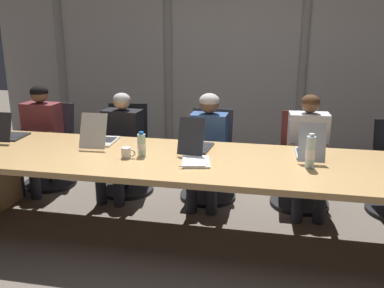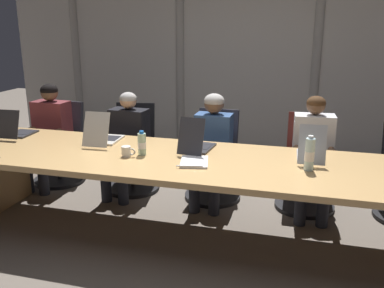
# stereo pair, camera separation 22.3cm
# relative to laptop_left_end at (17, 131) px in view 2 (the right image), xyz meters

# --- Properties ---
(ground_plane) EXTENTS (14.18, 14.18, 0.00)m
(ground_plane) POSITION_rel_laptop_left_end_xyz_m (1.89, -0.24, -0.78)
(ground_plane) COLOR #6B6056
(conference_table) EXTENTS (4.53, 1.11, 0.73)m
(conference_table) POSITION_rel_laptop_left_end_xyz_m (1.89, -0.24, -0.18)
(conference_table) COLOR tan
(conference_table) RESTS_ON ground_plane
(curtain_backdrop) EXTENTS (7.09, 0.17, 2.84)m
(curtain_backdrop) POSITION_rel_laptop_left_end_xyz_m (1.89, 2.47, 0.63)
(curtain_backdrop) COLOR beige
(curtain_backdrop) RESTS_ON ground_plane
(laptop_left_end) EXTENTS (0.24, 0.40, 0.29)m
(laptop_left_end) POSITION_rel_laptop_left_end_xyz_m (0.00, 0.00, 0.00)
(laptop_left_end) COLOR #2D2D33
(laptop_left_end) RESTS_ON conference_table
(laptop_left_mid) EXTENTS (0.26, 0.48, 0.32)m
(laptop_left_mid) POSITION_rel_laptop_left_end_xyz_m (0.95, 0.01, 0.01)
(laptop_left_mid) COLOR beige
(laptop_left_mid) RESTS_ON conference_table
(laptop_center) EXTENTS (0.26, 0.46, 0.32)m
(laptop_center) POSITION_rel_laptop_left_end_xyz_m (1.87, -0.02, 0.01)
(laptop_center) COLOR #2D2D33
(laptop_center) RESTS_ON conference_table
(laptop_right_mid) EXTENTS (0.23, 0.44, 0.32)m
(laptop_right_mid) POSITION_rel_laptop_left_end_xyz_m (2.84, -0.00, 0.01)
(laptop_right_mid) COLOR #A8ADB7
(laptop_right_mid) RESTS_ON conference_table
(office_chair_left_end) EXTENTS (0.60, 0.60, 0.93)m
(office_chair_left_end) POSITION_rel_laptop_left_end_xyz_m (0.01, 0.71, -0.44)
(office_chair_left_end) COLOR #2D2D38
(office_chair_left_end) RESTS_ON ground_plane
(office_chair_left_mid) EXTENTS (0.60, 0.61, 0.95)m
(office_chair_left_mid) POSITION_rel_laptop_left_end_xyz_m (0.93, 0.71, -0.43)
(office_chair_left_mid) COLOR black
(office_chair_left_mid) RESTS_ON ground_plane
(office_chair_center) EXTENTS (0.60, 0.60, 0.93)m
(office_chair_center) POSITION_rel_laptop_left_end_xyz_m (1.87, 0.71, -0.44)
(office_chair_center) COLOR #2D2D38
(office_chair_center) RESTS_ON ground_plane
(office_chair_right_mid) EXTENTS (0.60, 0.60, 0.94)m
(office_chair_right_mid) POSITION_rel_laptop_left_end_xyz_m (2.83, 0.71, -0.44)
(office_chair_right_mid) COLOR #511E19
(office_chair_right_mid) RESTS_ON ground_plane
(person_left_end) EXTENTS (0.43, 0.56, 1.16)m
(person_left_end) POSITION_rel_laptop_left_end_xyz_m (-0.02, 0.56, -0.13)
(person_left_end) COLOR brown
(person_left_end) RESTS_ON ground_plane
(person_left_mid) EXTENTS (0.44, 0.57, 1.11)m
(person_left_mid) POSITION_rel_laptop_left_end_xyz_m (0.93, 0.55, -0.16)
(person_left_mid) COLOR black
(person_left_mid) RESTS_ON ground_plane
(person_center) EXTENTS (0.38, 0.55, 1.14)m
(person_center) POSITION_rel_laptop_left_end_xyz_m (1.87, 0.55, -0.13)
(person_center) COLOR #335184
(person_center) RESTS_ON ground_plane
(person_right_mid) EXTENTS (0.42, 0.56, 1.16)m
(person_right_mid) POSITION_rel_laptop_left_end_xyz_m (2.87, 0.55, -0.14)
(person_right_mid) COLOR silver
(person_right_mid) RESTS_ON ground_plane
(water_bottle_primary) EXTENTS (0.07, 0.07, 0.21)m
(water_bottle_primary) POSITION_rel_laptop_left_end_xyz_m (1.44, -0.25, 0.04)
(water_bottle_primary) COLOR #ADD1B2
(water_bottle_primary) RESTS_ON conference_table
(water_bottle_secondary) EXTENTS (0.07, 0.07, 0.28)m
(water_bottle_secondary) POSITION_rel_laptop_left_end_xyz_m (2.83, -0.28, 0.07)
(water_bottle_secondary) COLOR silver
(water_bottle_secondary) RESTS_ON conference_table
(coffee_mug_near) EXTENTS (0.12, 0.08, 0.09)m
(coffee_mug_near) POSITION_rel_laptop_left_end_xyz_m (1.33, -0.33, -0.01)
(coffee_mug_near) COLOR white
(coffee_mug_near) RESTS_ON conference_table
(spiral_notepad) EXTENTS (0.28, 0.34, 0.03)m
(spiral_notepad) POSITION_rel_laptop_left_end_xyz_m (1.93, -0.35, -0.05)
(spiral_notepad) COLOR silver
(spiral_notepad) RESTS_ON conference_table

